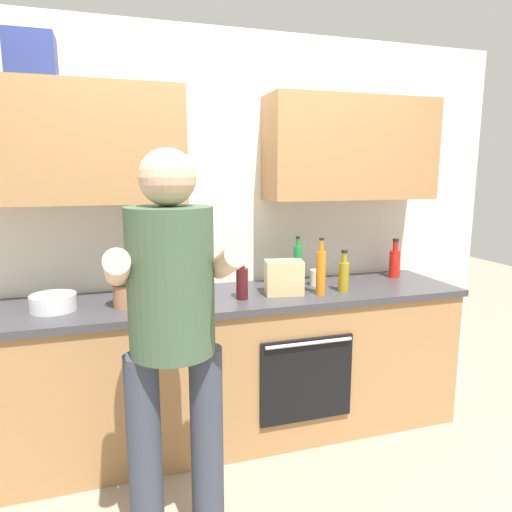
{
  "coord_description": "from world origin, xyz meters",
  "views": [
    {
      "loc": [
        -0.67,
        -2.58,
        1.62
      ],
      "look_at": [
        0.1,
        -0.1,
        1.15
      ],
      "focal_mm": 32.23,
      "sensor_mm": 36.0,
      "label": 1
    }
  ],
  "objects_px": {
    "bottle_juice": "(321,271)",
    "bottle_wine": "(242,282)",
    "potted_herb": "(123,278)",
    "bottle_hotsauce": "(395,262)",
    "bottle_soda": "(298,264)",
    "mixing_bowl": "(53,302)",
    "cup_coffee": "(316,278)",
    "bottle_oil": "(344,275)",
    "grocery_bag_bread": "(284,277)",
    "person_standing": "(173,327)",
    "knife_block": "(195,276)"
  },
  "relations": [
    {
      "from": "grocery_bag_bread",
      "to": "cup_coffee",
      "type": "bearing_deg",
      "value": 27.28
    },
    {
      "from": "bottle_wine",
      "to": "knife_block",
      "type": "height_order",
      "value": "knife_block"
    },
    {
      "from": "bottle_hotsauce",
      "to": "cup_coffee",
      "type": "bearing_deg",
      "value": -174.77
    },
    {
      "from": "mixing_bowl",
      "to": "bottle_juice",
      "type": "bearing_deg",
      "value": -4.53
    },
    {
      "from": "bottle_oil",
      "to": "bottle_soda",
      "type": "bearing_deg",
      "value": 129.23
    },
    {
      "from": "mixing_bowl",
      "to": "bottle_soda",
      "type": "bearing_deg",
      "value": 5.97
    },
    {
      "from": "bottle_soda",
      "to": "bottle_wine",
      "type": "bearing_deg",
      "value": -151.98
    },
    {
      "from": "bottle_juice",
      "to": "grocery_bag_bread",
      "type": "height_order",
      "value": "bottle_juice"
    },
    {
      "from": "person_standing",
      "to": "bottle_hotsauce",
      "type": "distance_m",
      "value": 1.91
    },
    {
      "from": "cup_coffee",
      "to": "knife_block",
      "type": "distance_m",
      "value": 0.81
    },
    {
      "from": "bottle_hotsauce",
      "to": "knife_block",
      "type": "xyz_separation_m",
      "value": [
        -1.42,
        -0.12,
        0.02
      ]
    },
    {
      "from": "bottle_juice",
      "to": "bottle_soda",
      "type": "bearing_deg",
      "value": 98.24
    },
    {
      "from": "bottle_hotsauce",
      "to": "grocery_bag_bread",
      "type": "distance_m",
      "value": 0.92
    },
    {
      "from": "grocery_bag_bread",
      "to": "bottle_juice",
      "type": "bearing_deg",
      "value": -18.03
    },
    {
      "from": "bottle_oil",
      "to": "cup_coffee",
      "type": "bearing_deg",
      "value": 116.57
    },
    {
      "from": "bottle_oil",
      "to": "grocery_bag_bread",
      "type": "bearing_deg",
      "value": 172.83
    },
    {
      "from": "bottle_soda",
      "to": "bottle_oil",
      "type": "distance_m",
      "value": 0.32
    },
    {
      "from": "bottle_wine",
      "to": "potted_herb",
      "type": "bearing_deg",
      "value": 178.35
    },
    {
      "from": "bottle_juice",
      "to": "bottle_wine",
      "type": "height_order",
      "value": "bottle_juice"
    },
    {
      "from": "bottle_soda",
      "to": "bottle_hotsauce",
      "type": "relative_size",
      "value": 1.16
    },
    {
      "from": "mixing_bowl",
      "to": "person_standing",
      "type": "bearing_deg",
      "value": -56.3
    },
    {
      "from": "bottle_wine",
      "to": "mixing_bowl",
      "type": "distance_m",
      "value": 1.02
    },
    {
      "from": "potted_herb",
      "to": "cup_coffee",
      "type": "bearing_deg",
      "value": 7.39
    },
    {
      "from": "bottle_hotsauce",
      "to": "bottle_soda",
      "type": "bearing_deg",
      "value": 179.87
    },
    {
      "from": "bottle_soda",
      "to": "mixing_bowl",
      "type": "relative_size",
      "value": 1.34
    },
    {
      "from": "bottle_oil",
      "to": "potted_herb",
      "type": "bearing_deg",
      "value": 178.48
    },
    {
      "from": "knife_block",
      "to": "potted_herb",
      "type": "relative_size",
      "value": 1.12
    },
    {
      "from": "cup_coffee",
      "to": "grocery_bag_bread",
      "type": "bearing_deg",
      "value": -152.72
    },
    {
      "from": "mixing_bowl",
      "to": "potted_herb",
      "type": "bearing_deg",
      "value": -9.88
    },
    {
      "from": "person_standing",
      "to": "potted_herb",
      "type": "relative_size",
      "value": 6.0
    },
    {
      "from": "bottle_soda",
      "to": "cup_coffee",
      "type": "distance_m",
      "value": 0.15
    },
    {
      "from": "mixing_bowl",
      "to": "grocery_bag_bread",
      "type": "height_order",
      "value": "grocery_bag_bread"
    },
    {
      "from": "bottle_juice",
      "to": "bottle_hotsauce",
      "type": "bearing_deg",
      "value": 21.27
    },
    {
      "from": "bottle_juice",
      "to": "bottle_oil",
      "type": "bearing_deg",
      "value": 7.35
    },
    {
      "from": "mixing_bowl",
      "to": "cup_coffee",
      "type": "bearing_deg",
      "value": 3.42
    },
    {
      "from": "bottle_wine",
      "to": "bottle_oil",
      "type": "height_order",
      "value": "bottle_wine"
    },
    {
      "from": "bottle_hotsauce",
      "to": "knife_block",
      "type": "distance_m",
      "value": 1.43
    },
    {
      "from": "knife_block",
      "to": "person_standing",
      "type": "bearing_deg",
      "value": -105.78
    },
    {
      "from": "bottle_hotsauce",
      "to": "potted_herb",
      "type": "bearing_deg",
      "value": -173.34
    },
    {
      "from": "bottle_hotsauce",
      "to": "potted_herb",
      "type": "height_order",
      "value": "potted_herb"
    },
    {
      "from": "person_standing",
      "to": "bottle_oil",
      "type": "height_order",
      "value": "person_standing"
    },
    {
      "from": "person_standing",
      "to": "cup_coffee",
      "type": "distance_m",
      "value": 1.37
    },
    {
      "from": "bottle_juice",
      "to": "bottle_oil",
      "type": "xyz_separation_m",
      "value": [
        0.16,
        0.02,
        -0.04
      ]
    },
    {
      "from": "bottle_soda",
      "to": "bottle_hotsauce",
      "type": "xyz_separation_m",
      "value": [
        0.73,
        -0.0,
        -0.03
      ]
    },
    {
      "from": "cup_coffee",
      "to": "knife_block",
      "type": "bearing_deg",
      "value": -175.34
    },
    {
      "from": "knife_block",
      "to": "bottle_hotsauce",
      "type": "bearing_deg",
      "value": 4.91
    },
    {
      "from": "bottle_juice",
      "to": "potted_herb",
      "type": "height_order",
      "value": "bottle_juice"
    },
    {
      "from": "bottle_wine",
      "to": "cup_coffee",
      "type": "bearing_deg",
      "value": 17.74
    },
    {
      "from": "bottle_wine",
      "to": "cup_coffee",
      "type": "xyz_separation_m",
      "value": [
        0.55,
        0.18,
        -0.05
      ]
    },
    {
      "from": "bottle_juice",
      "to": "potted_herb",
      "type": "relative_size",
      "value": 1.2
    }
  ]
}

